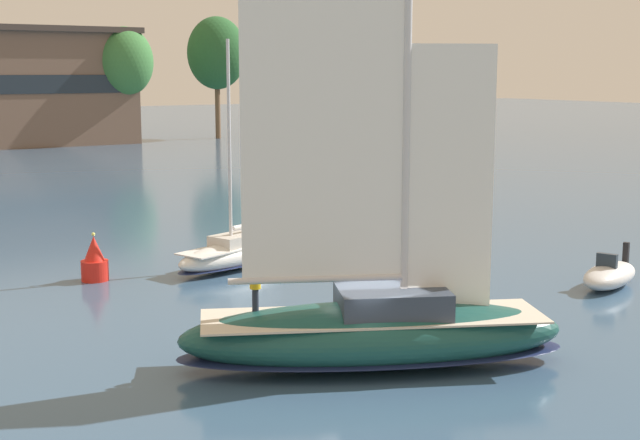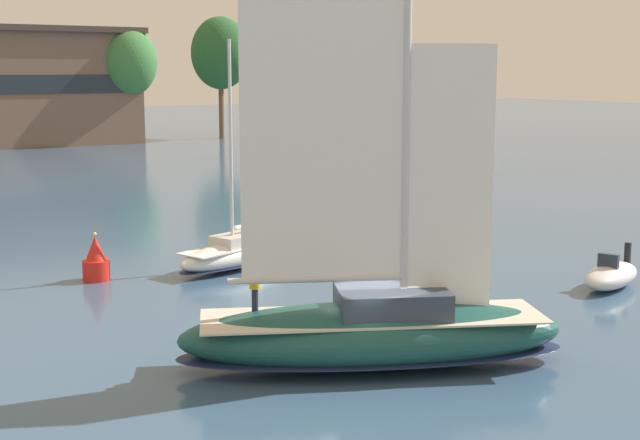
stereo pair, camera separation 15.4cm
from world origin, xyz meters
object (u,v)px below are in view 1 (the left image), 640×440
(tree_shore_left, at_px, (125,62))
(motor_tender, at_px, (610,275))
(tree_shore_center, at_px, (217,53))
(sailboat_moored_near_marina, at_px, (240,252))
(sailboat_main, at_px, (374,327))
(channel_buoy, at_px, (94,261))

(tree_shore_left, bearing_deg, motor_tender, -96.83)
(tree_shore_center, relative_size, motor_tender, 3.58)
(tree_shore_center, distance_m, sailboat_moored_near_marina, 81.38)
(tree_shore_center, distance_m, sailboat_main, 95.96)
(tree_shore_center, relative_size, sailboat_moored_near_marina, 1.56)
(tree_shore_center, bearing_deg, tree_shore_left, -173.06)
(tree_shore_center, xyz_separation_m, motor_tender, (-23.36, -84.76, -10.78))
(sailboat_moored_near_marina, distance_m, motor_tender, 16.34)
(tree_shore_center, height_order, sailboat_main, sailboat_main)
(tree_shore_center, relative_size, channel_buoy, 7.63)
(tree_shore_center, distance_m, motor_tender, 88.58)
(sailboat_main, bearing_deg, tree_shore_left, 74.23)
(sailboat_moored_near_marina, relative_size, motor_tender, 2.30)
(tree_shore_left, distance_m, sailboat_moored_near_marina, 74.94)
(sailboat_main, xyz_separation_m, motor_tender, (14.34, 2.92, -0.75))
(sailboat_main, bearing_deg, sailboat_moored_near_marina, 78.18)
(tree_shore_left, height_order, motor_tender, tree_shore_left)
(tree_shore_center, bearing_deg, sailboat_main, -113.26)
(sailboat_moored_near_marina, xyz_separation_m, channel_buoy, (-6.57, 0.95, 0.14))
(channel_buoy, bearing_deg, sailboat_moored_near_marina, -8.24)
(motor_tender, xyz_separation_m, channel_buoy, (-17.81, 12.81, 0.32))
(motor_tender, bearing_deg, tree_shore_left, 83.17)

